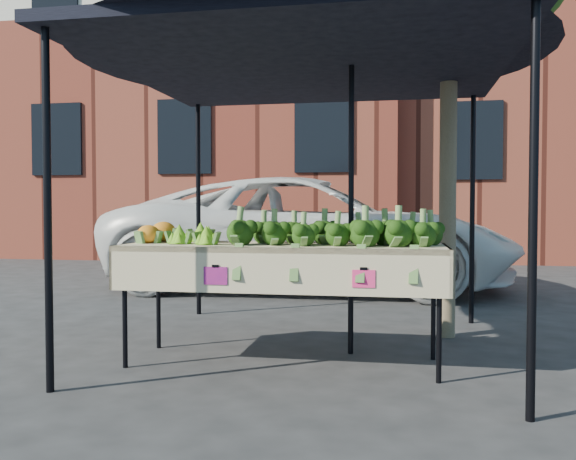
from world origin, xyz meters
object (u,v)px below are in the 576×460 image
object	(u,v)px
table	(283,304)
street_tree	(449,94)
vehicle	(312,88)
canopy	(309,184)

from	to	relation	value
table	street_tree	size ratio (longest dim) A/B	0.55
vehicle	table	bearing A→B (deg)	-174.74
canopy	street_tree	distance (m)	1.59
canopy	vehicle	bearing A→B (deg)	98.10
canopy	vehicle	xyz separation A→B (m)	(-0.54, 3.78, 1.53)
table	canopy	bearing A→B (deg)	75.56
vehicle	street_tree	bearing A→B (deg)	-151.28
table	canopy	world-z (taller)	canopy
table	street_tree	bearing A→B (deg)	43.42
table	vehicle	xyz separation A→B (m)	(-0.41, 4.27, 2.45)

